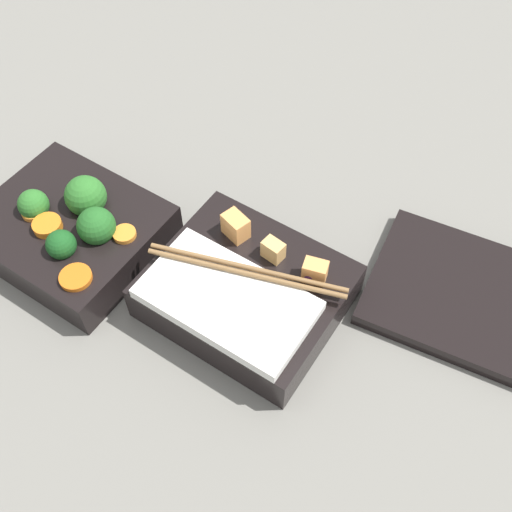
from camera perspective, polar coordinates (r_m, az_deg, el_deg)
The scene contains 4 objects.
ground_plane at distance 0.65m, azimuth -9.51°, elevation -1.74°, with size 3.00×3.00×0.00m, color slate.
bento_tray_vegetable at distance 0.67m, azimuth -17.17°, elevation 2.51°, with size 0.18×0.16×0.08m.
bento_tray_rice at distance 0.59m, azimuth -1.02°, elevation -3.36°, with size 0.19×0.16×0.07m.
bento_lid at distance 0.65m, azimuth 18.81°, elevation -3.44°, with size 0.18×0.15×0.02m, color black.
Camera 1 is at (0.29, -0.24, 0.53)m, focal length 42.00 mm.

